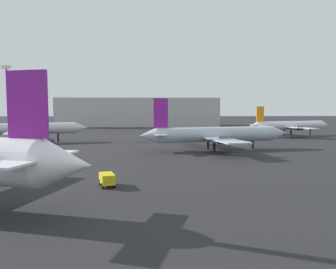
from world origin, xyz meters
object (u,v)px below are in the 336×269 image
Objects in this scene: airplane_distant at (215,134)px; airplane_far_left at (24,129)px; baggage_cart at (107,179)px; light_mast_left at (7,97)px; airplane_far_right at (290,125)px.

airplane_far_left reaches higher than airplane_distant.
light_mast_left is at bearing -166.95° from baggage_cart.
airplane_far_left is 69.35m from airplane_far_right.
light_mast_left is (-78.12, 1.47, 7.96)m from airplane_far_right.
baggage_cart is 0.14× the size of light_mast_left.
airplane_far_left is at bearing -167.50° from baggage_cart.
light_mast_left is at bearing 137.68° from airplane_distant.
airplane_far_left is at bearing 149.87° from airplane_distant.
airplane_distant is 11.06× the size of baggage_cart.
airplane_distant is at bearing -151.10° from airplane_far_right.
airplane_distant is 60.42m from light_mast_left.
light_mast_left is (-51.30, 30.90, 8.00)m from airplane_distant.
airplane_far_right is at bearing -3.63° from airplane_far_left.
baggage_cart is (24.28, -42.22, -2.51)m from airplane_far_left.
baggage_cart is at bearing -76.64° from airplane_far_left.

